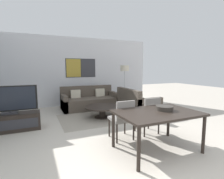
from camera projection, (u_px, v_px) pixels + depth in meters
wall_back at (74, 72)px, 7.24m from camera, size 6.76×0.09×2.80m
area_rug at (102, 117)px, 5.51m from camera, size 2.61×1.73×0.01m
tv_console at (11, 122)px, 4.32m from camera, size 1.36×0.49×0.43m
television at (9, 100)px, 4.25m from camera, size 1.28×0.20×0.70m
sofa_main at (89, 101)px, 6.76m from camera, size 2.08×0.97×0.84m
sofa_side at (136, 105)px, 6.12m from camera, size 0.97×1.45×0.84m
coffee_table at (102, 109)px, 5.48m from camera, size 1.10×1.10×0.36m
dining_table at (157, 116)px, 3.25m from camera, size 1.51×1.03×0.74m
dining_chair_left at (123, 117)px, 3.76m from camera, size 0.46×0.46×0.87m
dining_chair_centre at (149, 113)px, 4.10m from camera, size 0.46×0.46×0.87m
fruit_bowl at (164, 108)px, 3.36m from camera, size 0.33×0.33×0.08m
floor_lamp at (125, 72)px, 7.03m from camera, size 0.34×0.34×1.65m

